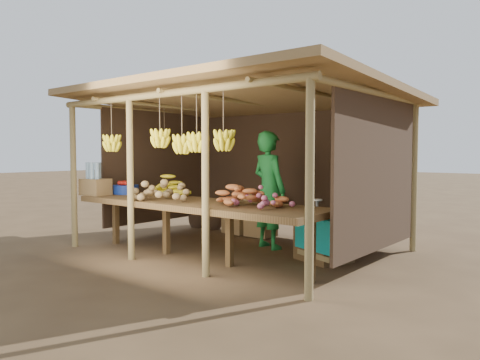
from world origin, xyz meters
The scene contains 13 objects.
ground centered at (0.00, 0.00, 0.00)m, with size 60.00×60.00×0.00m, color brown.
stall_structure centered at (-0.02, -0.05, 1.91)m, with size 4.70×3.50×2.43m.
counter centered at (0.00, -0.95, 0.74)m, with size 3.90×1.05×0.80m.
potato_heap centered at (-0.40, -1.15, 0.98)m, with size 0.98×0.59×0.37m, color olive, non-canonical shape.
sweet_potato_heap centered at (0.89, -1.00, 0.98)m, with size 0.91×0.54×0.35m, color #B9622F, non-canonical shape.
onion_heap centered at (1.13, -0.98, 0.98)m, with size 0.77×0.46×0.35m, color #BA5A74, non-canonical shape.
banana_pile centered at (-0.98, -0.54, 0.98)m, with size 0.68×0.41×0.35m, color yellow, non-canonical shape.
tomato_basin centered at (-1.71, -0.81, 0.89)m, with size 0.41×0.41×0.21m.
bottle_box centered at (-1.90, -1.25, 1.00)m, with size 0.44×0.37×0.51m.
vendor centered at (0.30, 0.33, 0.90)m, with size 0.65×0.43×1.79m, color #1B7A30.
tarp_crate centered at (1.38, 0.10, 0.35)m, with size 0.88×0.82×0.85m.
carton_stack centered at (-0.50, 0.97, 0.33)m, with size 1.01×0.40×0.75m.
burlap_sacks centered at (-1.75, 1.09, 0.24)m, with size 0.77×0.40×0.54m.
Camera 1 is at (4.45, -5.47, 1.47)m, focal length 35.00 mm.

